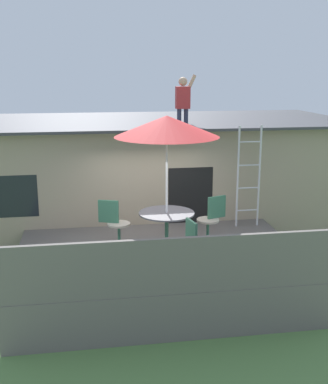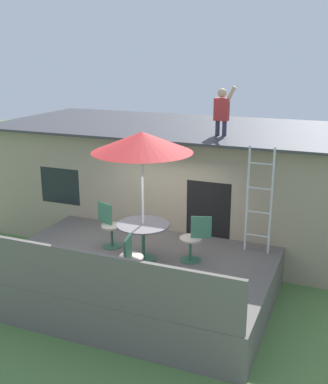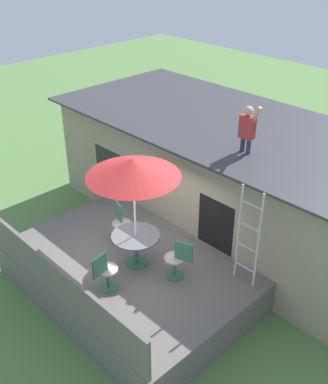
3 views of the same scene
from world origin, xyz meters
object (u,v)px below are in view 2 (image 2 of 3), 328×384
(patio_chair_right, at_px, (194,239))
(patio_umbrella, at_px, (142,142))
(patio_chair_near, at_px, (130,259))
(step_ladder, at_px, (259,200))
(person_figure, at_px, (222,109))
(patio_table, at_px, (143,232))
(patio_chair_left, at_px, (109,225))

(patio_chair_right, bearing_deg, patio_umbrella, 0.00)
(patio_chair_near, bearing_deg, step_ladder, -50.18)
(patio_umbrella, relative_size, step_ladder, 1.15)
(person_figure, distance_m, patio_chair_right, 3.17)
(patio_table, height_order, patio_chair_left, patio_chair_left)
(person_figure, relative_size, patio_chair_left, 1.21)
(step_ladder, bearing_deg, patio_table, -148.31)
(patio_umbrella, bearing_deg, step_ladder, 31.69)
(patio_table, relative_size, person_figure, 0.94)
(patio_chair_right, bearing_deg, patio_chair_left, -19.82)
(patio_umbrella, distance_m, patio_chair_left, 2.14)
(person_figure, bearing_deg, patio_table, -107.52)
(patio_table, distance_m, patio_chair_left, 1.01)
(patio_table, xyz_separation_m, patio_chair_right, (0.94, 0.32, -0.13))
(patio_table, height_order, step_ladder, step_ladder)
(step_ladder, relative_size, patio_chair_left, 2.39)
(step_ladder, height_order, patio_chair_near, step_ladder)
(patio_chair_left, relative_size, patio_chair_right, 1.00)
(step_ladder, xyz_separation_m, patio_chair_left, (-2.93, -0.88, -0.64))
(patio_table, distance_m, patio_umbrella, 1.76)
(patio_umbrella, xyz_separation_m, patio_chair_left, (-0.94, 0.35, -1.89))
(patio_table, distance_m, person_figure, 3.41)
(step_ladder, height_order, person_figure, person_figure)
(patio_umbrella, relative_size, patio_chair_left, 2.76)
(patio_chair_left, height_order, patio_chair_near, same)
(patio_table, xyz_separation_m, step_ladder, (1.98, 1.23, 0.51))
(patio_chair_left, bearing_deg, step_ladder, 37.00)
(step_ladder, bearing_deg, patio_chair_near, -128.69)
(patio_chair_left, distance_m, patio_chair_near, 1.77)
(step_ladder, height_order, patio_chair_left, step_ladder)
(step_ladder, height_order, patio_chair_right, step_ladder)
(patio_umbrella, xyz_separation_m, person_figure, (0.80, 2.54, 0.38))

